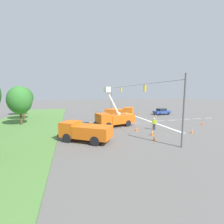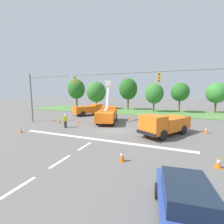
{
  "view_description": "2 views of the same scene",
  "coord_description": "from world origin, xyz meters",
  "px_view_note": "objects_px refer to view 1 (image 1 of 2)",
  "views": [
    {
      "loc": [
        -24.82,
        10.5,
        5.33
      ],
      "look_at": [
        0.09,
        3.46,
        2.05
      ],
      "focal_mm": 24.0,
      "sensor_mm": 36.0,
      "label": 1
    },
    {
      "loc": [
        6.61,
        -16.48,
        4.55
      ],
      "look_at": [
        -1.6,
        4.18,
        1.55
      ],
      "focal_mm": 24.0,
      "sensor_mm": 36.0,
      "label": 2
    }
  ],
  "objects_px": {
    "tree_east": "(20,100)",
    "utility_truck_bucket_lift": "(114,118)",
    "tree_east_end": "(22,97)",
    "traffic_cone_near_bucket": "(156,116)",
    "traffic_cone_far_right": "(192,131)",
    "traffic_cone_centre_line": "(152,113)",
    "traffic_cone_foreground_left": "(91,123)",
    "traffic_cone_mid_left": "(202,123)",
    "traffic_cone_far_left": "(152,132)",
    "tree_far_east": "(23,97)",
    "utility_truck_support_near": "(120,112)",
    "sedan_blue": "(162,111)",
    "traffic_cone_lane_edge_a": "(137,129)",
    "traffic_cone_mid_right": "(139,113)",
    "traffic_cone_lane_edge_b": "(105,113)",
    "utility_truck_support_far": "(85,131)",
    "traffic_cone_foreground_right": "(154,138)",
    "road_worker": "(154,123)"
  },
  "relations": [
    {
      "from": "utility_truck_support_far",
      "to": "tree_east",
      "type": "bearing_deg",
      "value": 39.46
    },
    {
      "from": "tree_east",
      "to": "traffic_cone_lane_edge_b",
      "type": "height_order",
      "value": "tree_east"
    },
    {
      "from": "traffic_cone_foreground_left",
      "to": "traffic_cone_lane_edge_a",
      "type": "xyz_separation_m",
      "value": [
        -6.0,
        -5.7,
        -0.05
      ]
    },
    {
      "from": "traffic_cone_lane_edge_a",
      "to": "traffic_cone_centre_line",
      "type": "relative_size",
      "value": 1.06
    },
    {
      "from": "tree_far_east",
      "to": "tree_east",
      "type": "bearing_deg",
      "value": -169.61
    },
    {
      "from": "traffic_cone_far_right",
      "to": "tree_east",
      "type": "bearing_deg",
      "value": 63.04
    },
    {
      "from": "tree_east",
      "to": "traffic_cone_near_bucket",
      "type": "height_order",
      "value": "tree_east"
    },
    {
      "from": "sedan_blue",
      "to": "traffic_cone_foreground_right",
      "type": "distance_m",
      "value": 21.91
    },
    {
      "from": "traffic_cone_far_right",
      "to": "traffic_cone_centre_line",
      "type": "relative_size",
      "value": 1.09
    },
    {
      "from": "tree_east_end",
      "to": "traffic_cone_far_right",
      "type": "relative_size",
      "value": 9.85
    },
    {
      "from": "utility_truck_support_far",
      "to": "traffic_cone_far_left",
      "type": "height_order",
      "value": "utility_truck_support_far"
    },
    {
      "from": "traffic_cone_mid_right",
      "to": "traffic_cone_centre_line",
      "type": "relative_size",
      "value": 1.26
    },
    {
      "from": "road_worker",
      "to": "traffic_cone_mid_left",
      "type": "height_order",
      "value": "road_worker"
    },
    {
      "from": "sedan_blue",
      "to": "tree_east_end",
      "type": "bearing_deg",
      "value": 76.02
    },
    {
      "from": "tree_east",
      "to": "utility_truck_bucket_lift",
      "type": "height_order",
      "value": "tree_east"
    },
    {
      "from": "traffic_cone_lane_edge_b",
      "to": "utility_truck_support_near",
      "type": "bearing_deg",
      "value": -151.38
    },
    {
      "from": "utility_truck_support_near",
      "to": "traffic_cone_far_right",
      "type": "height_order",
      "value": "utility_truck_support_near"
    },
    {
      "from": "utility_truck_bucket_lift",
      "to": "tree_east_end",
      "type": "bearing_deg",
      "value": 45.28
    },
    {
      "from": "utility_truck_bucket_lift",
      "to": "traffic_cone_centre_line",
      "type": "relative_size",
      "value": 11.2
    },
    {
      "from": "road_worker",
      "to": "traffic_cone_centre_line",
      "type": "bearing_deg",
      "value": -29.78
    },
    {
      "from": "traffic_cone_far_left",
      "to": "traffic_cone_centre_line",
      "type": "relative_size",
      "value": 1.27
    },
    {
      "from": "traffic_cone_foreground_right",
      "to": "traffic_cone_centre_line",
      "type": "bearing_deg",
      "value": -30.11
    },
    {
      "from": "sedan_blue",
      "to": "traffic_cone_far_right",
      "type": "bearing_deg",
      "value": 158.54
    },
    {
      "from": "utility_truck_support_near",
      "to": "traffic_cone_lane_edge_a",
      "type": "height_order",
      "value": "utility_truck_support_near"
    },
    {
      "from": "utility_truck_support_near",
      "to": "traffic_cone_far_right",
      "type": "bearing_deg",
      "value": -161.67
    },
    {
      "from": "tree_far_east",
      "to": "utility_truck_support_near",
      "type": "height_order",
      "value": "tree_far_east"
    },
    {
      "from": "traffic_cone_mid_left",
      "to": "traffic_cone_far_left",
      "type": "height_order",
      "value": "traffic_cone_far_left"
    },
    {
      "from": "traffic_cone_mid_left",
      "to": "traffic_cone_near_bucket",
      "type": "xyz_separation_m",
      "value": [
        8.97,
        3.31,
        0.11
      ]
    },
    {
      "from": "tree_east_end",
      "to": "traffic_cone_foreground_right",
      "type": "distance_m",
      "value": 32.94
    },
    {
      "from": "traffic_cone_foreground_left",
      "to": "traffic_cone_centre_line",
      "type": "height_order",
      "value": "traffic_cone_foreground_left"
    },
    {
      "from": "tree_east_end",
      "to": "traffic_cone_near_bucket",
      "type": "relative_size",
      "value": 7.91
    },
    {
      "from": "traffic_cone_foreground_left",
      "to": "traffic_cone_mid_right",
      "type": "xyz_separation_m",
      "value": [
        9.27,
        -13.47,
        0.01
      ]
    },
    {
      "from": "traffic_cone_mid_left",
      "to": "traffic_cone_far_left",
      "type": "relative_size",
      "value": 0.83
    },
    {
      "from": "utility_truck_support_far",
      "to": "traffic_cone_foreground_left",
      "type": "xyz_separation_m",
      "value": [
        8.62,
        -1.78,
        -0.79
      ]
    },
    {
      "from": "sedan_blue",
      "to": "traffic_cone_far_right",
      "type": "distance_m",
      "value": 17.46
    },
    {
      "from": "traffic_cone_foreground_right",
      "to": "sedan_blue",
      "type": "bearing_deg",
      "value": -36.16
    },
    {
      "from": "traffic_cone_lane_edge_a",
      "to": "traffic_cone_mid_right",
      "type": "bearing_deg",
      "value": -26.98
    },
    {
      "from": "traffic_cone_foreground_left",
      "to": "traffic_cone_far_left",
      "type": "distance_m",
      "value": 10.87
    },
    {
      "from": "utility_truck_support_far",
      "to": "traffic_cone_foreground_right",
      "type": "relative_size",
      "value": 9.35
    },
    {
      "from": "tree_east",
      "to": "tree_east_end",
      "type": "height_order",
      "value": "tree_east_end"
    },
    {
      "from": "utility_truck_support_far",
      "to": "traffic_cone_centre_line",
      "type": "distance_m",
      "value": 26.25
    },
    {
      "from": "traffic_cone_far_right",
      "to": "traffic_cone_centre_line",
      "type": "xyz_separation_m",
      "value": [
        18.53,
        -5.04,
        -0.03
      ]
    },
    {
      "from": "sedan_blue",
      "to": "utility_truck_bucket_lift",
      "type": "bearing_deg",
      "value": 121.91
    },
    {
      "from": "traffic_cone_centre_line",
      "to": "traffic_cone_near_bucket",
      "type": "bearing_deg",
      "value": 156.41
    },
    {
      "from": "utility_truck_support_far",
      "to": "sedan_blue",
      "type": "distance_m",
      "value": 25.78
    },
    {
      "from": "tree_east",
      "to": "tree_far_east",
      "type": "height_order",
      "value": "tree_far_east"
    },
    {
      "from": "tree_east",
      "to": "utility_truck_bucket_lift",
      "type": "distance_m",
      "value": 15.82
    },
    {
      "from": "traffic_cone_foreground_right",
      "to": "tree_east_end",
      "type": "bearing_deg",
      "value": 37.66
    },
    {
      "from": "traffic_cone_foreground_left",
      "to": "traffic_cone_far_right",
      "type": "xyz_separation_m",
      "value": [
        -9.14,
        -12.26,
        -0.04
      ]
    },
    {
      "from": "traffic_cone_foreground_left",
      "to": "traffic_cone_near_bucket",
      "type": "xyz_separation_m",
      "value": [
        3.61,
        -14.77,
        0.05
      ]
    }
  ]
}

